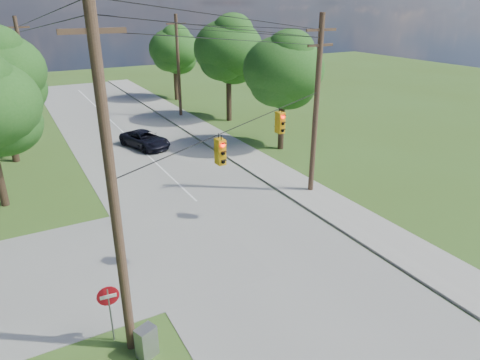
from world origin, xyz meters
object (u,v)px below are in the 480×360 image
pole_north_w (26,76)px  car_main_north (145,139)px  pole_sw (111,180)px  pole_ne (316,105)px  do_not_enter_sign (109,302)px  control_cabinet (146,342)px  pole_north_e (178,66)px

pole_north_w → car_main_north: bearing=-48.7°
pole_sw → pole_ne: size_ratio=1.14×
car_main_north → pole_sw: bearing=-126.5°
pole_north_w → do_not_enter_sign: pole_north_w is taller
pole_ne → control_cabinet: 16.29m
pole_north_e → car_main_north: bearing=-127.2°
pole_sw → pole_ne: bearing=29.4°
pole_north_e → do_not_enter_sign: bearing=-115.7°
pole_sw → car_main_north: 22.93m
pole_north_w → car_main_north: (7.46, -8.49, -4.44)m
car_main_north → do_not_enter_sign: (-7.52, -20.51, 0.95)m
pole_sw → control_cabinet: bearing=-62.5°
pole_sw → pole_ne: (13.50, 7.60, -0.76)m
pole_sw → pole_north_w: bearing=90.8°
do_not_enter_sign → pole_north_w: bearing=95.3°
pole_north_e → control_cabinet: pole_north_e is taller
pole_north_e → pole_sw: bearing=-114.5°
pole_ne → pole_north_w: bearing=122.3°
do_not_enter_sign → control_cabinet: bearing=-51.8°
control_cabinet → do_not_enter_sign: do_not_enter_sign is taller
pole_ne → do_not_enter_sign: bearing=-153.4°
pole_ne → car_main_north: (-6.44, 13.51, -4.77)m
pole_ne → control_cabinet: pole_ne is taller
pole_north_w → control_cabinet: 30.62m
control_cabinet → pole_ne: bearing=9.7°
pole_north_e → pole_north_w: size_ratio=1.00×
control_cabinet → do_not_enter_sign: 1.85m
pole_north_e → do_not_enter_sign: 32.38m
car_main_north → control_cabinet: (-6.71, -21.78, -0.12)m
pole_ne → pole_north_w: size_ratio=1.05×
car_main_north → control_cabinet: 22.79m
pole_north_e → pole_ne: bearing=-90.0°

